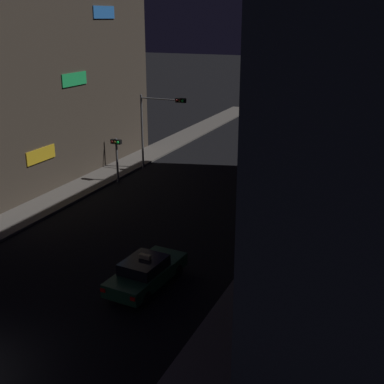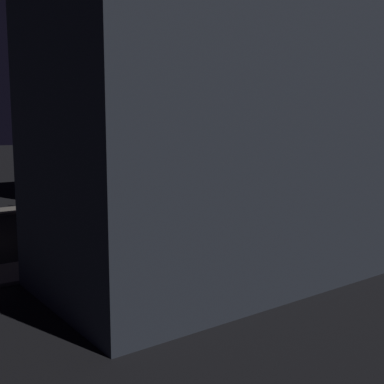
{
  "view_description": "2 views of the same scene",
  "coord_description": "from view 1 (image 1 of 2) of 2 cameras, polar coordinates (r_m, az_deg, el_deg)",
  "views": [
    {
      "loc": [
        13.03,
        -9.33,
        11.53
      ],
      "look_at": [
        2.69,
        14.23,
        2.62
      ],
      "focal_mm": 47.34,
      "sensor_mm": 36.0,
      "label": 1
    },
    {
      "loc": [
        27.87,
        -3.44,
        6.04
      ],
      "look_at": [
        2.61,
        15.39,
        1.86
      ],
      "focal_mm": 45.19,
      "sensor_mm": 36.0,
      "label": 2
    }
  ],
  "objects": [
    {
      "name": "building_facade_left",
      "position": [
        39.49,
        -17.09,
        13.2
      ],
      "size": [
        6.49,
        21.2,
        16.05
      ],
      "color": "#473D33",
      "rests_on": "ground_plane"
    },
    {
      "name": "street_lamp_far_block",
      "position": [
        41.35,
        15.34,
        9.51
      ],
      "size": [
        0.43,
        0.43,
        8.07
      ],
      "color": "slate",
      "rests_on": "sidewalk_right"
    },
    {
      "name": "taxi",
      "position": [
        23.0,
        -5.2,
        -8.97
      ],
      "size": [
        2.1,
        4.56,
        1.62
      ],
      "color": "#1E512D",
      "rests_on": "ground_plane"
    },
    {
      "name": "traffic_light_left_kerb",
      "position": [
        37.05,
        -8.52,
        4.63
      ],
      "size": [
        0.8,
        0.42,
        3.32
      ],
      "color": "slate",
      "rests_on": "ground_plane"
    },
    {
      "name": "street_lamp_near_block",
      "position": [
        25.84,
        10.63,
        4.03
      ],
      "size": [
        0.41,
        0.41,
        7.95
      ],
      "color": "slate",
      "rests_on": "sidewalk_right"
    },
    {
      "name": "sidewalk_right",
      "position": [
        38.09,
        14.81,
        0.94
      ],
      "size": [
        2.76,
        57.27,
        0.15
      ],
      "primitive_type": "cube",
      "color": "#5B5651",
      "rests_on": "ground_plane"
    },
    {
      "name": "sidewalk_left",
      "position": [
        43.14,
        -6.24,
        3.59
      ],
      "size": [
        2.76,
        57.27,
        0.15
      ],
      "primitive_type": "cube",
      "color": "#5B5651",
      "rests_on": "ground_plane"
    },
    {
      "name": "traffic_light_overhead",
      "position": [
        39.25,
        -3.97,
        8.32
      ],
      "size": [
        3.84,
        0.42,
        5.94
      ],
      "color": "slate",
      "rests_on": "ground_plane"
    }
  ]
}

